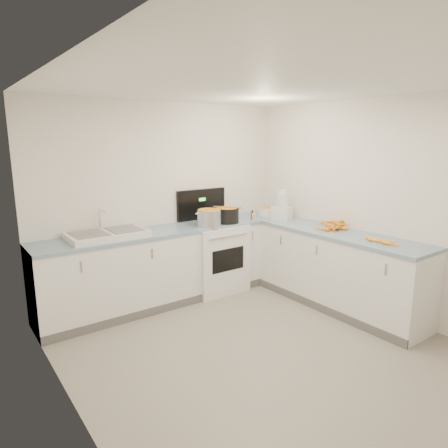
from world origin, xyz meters
TOP-DOWN VIEW (x-y plane):
  - floor at (0.00, 0.00)m, footprint 3.50×4.00m
  - ceiling at (0.00, 0.00)m, footprint 3.50×4.00m
  - wall_back at (0.00, 2.00)m, footprint 3.50×0.00m
  - wall_left at (-1.75, 0.00)m, footprint 0.00×4.00m
  - wall_right at (1.75, 0.00)m, footprint 0.00×4.00m
  - counter_back at (0.00, 1.70)m, footprint 3.50×0.62m
  - counter_right at (1.45, 0.30)m, footprint 0.62×2.20m
  - stove at (0.55, 1.69)m, footprint 0.76×0.65m
  - sink at (-0.90, 1.70)m, footprint 0.86×0.52m
  - steel_pot at (0.38, 1.53)m, footprint 0.42×0.42m
  - black_pot at (0.69, 1.56)m, footprint 0.31×0.31m
  - wooden_spoon at (0.69, 1.56)m, footprint 0.25×0.31m
  - mixing_bowl at (1.47, 1.64)m, footprint 0.27×0.27m
  - extract_bottle at (1.09, 1.51)m, footprint 0.04×0.04m
  - spice_jar at (1.09, 1.48)m, footprint 0.05×0.05m
  - food_processor at (1.45, 1.30)m, footprint 0.28×0.30m
  - carrot_pile at (1.54, 0.48)m, footprint 0.45×0.45m
  - peeled_carrots at (1.40, -0.29)m, footprint 0.15×0.42m
  - peelings at (-1.12, 1.69)m, footprint 0.24×0.27m

SIDE VIEW (x-z plane):
  - floor at x=0.00m, z-range 0.00..0.00m
  - counter_back at x=0.00m, z-range 0.00..0.94m
  - counter_right at x=1.45m, z-range 0.00..0.94m
  - stove at x=0.55m, z-range -0.21..1.15m
  - peeled_carrots at x=1.40m, z-range 0.94..0.98m
  - carrot_pile at x=1.54m, z-range 0.93..1.02m
  - sink at x=-0.90m, z-range 0.82..1.13m
  - spice_jar at x=1.09m, z-range 0.94..1.02m
  - extract_bottle at x=1.09m, z-range 0.94..1.05m
  - mixing_bowl at x=1.47m, z-range 0.94..1.05m
  - peelings at x=-1.12m, z-range 1.01..1.02m
  - black_pot at x=0.69m, z-range 0.92..1.14m
  - steel_pot at x=0.38m, z-range 0.92..1.15m
  - food_processor at x=1.45m, z-range 0.91..1.32m
  - wooden_spoon at x=0.69m, z-range 1.14..1.16m
  - wall_back at x=0.00m, z-range 0.00..2.50m
  - wall_left at x=-1.75m, z-range 0.00..2.50m
  - wall_right at x=1.75m, z-range 0.00..2.50m
  - ceiling at x=0.00m, z-range 2.50..2.50m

